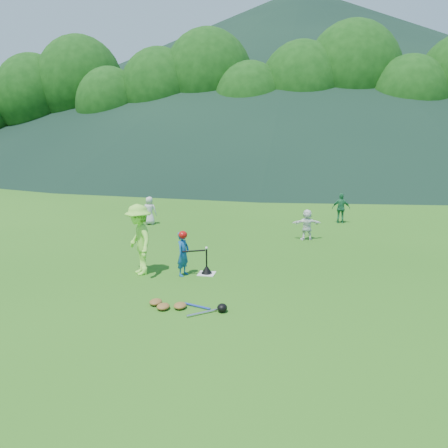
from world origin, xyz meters
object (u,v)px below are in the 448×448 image
batting_tee (207,269)px  equipment_pile (180,306)px  adult_coach (139,240)px  fielder_a (150,211)px  fielder_d (307,225)px  fielder_c (341,208)px  batter_child (183,254)px  home_plate (207,274)px

batting_tee → equipment_pile: 2.48m
adult_coach → fielder_a: (-2.13, 6.46, -0.37)m
adult_coach → fielder_d: (4.46, 4.92, -0.40)m
fielder_a → batting_tee: 7.30m
adult_coach → equipment_pile: size_ratio=1.08×
fielder_c → fielder_a: bearing=13.4°
fielder_a → fielder_d: (6.58, -1.54, -0.03)m
adult_coach → fielder_c: 10.18m
batter_child → batting_tee: size_ratio=1.78×
home_plate → adult_coach: bearing=-169.6°
fielder_a → fielder_d: 6.76m
batter_child → batting_tee: batter_child is taller
adult_coach → batting_tee: bearing=62.5°
batter_child → equipment_pile: (0.57, -2.26, -0.54)m
home_plate → batting_tee: 0.12m
adult_coach → equipment_pile: (1.78, -2.15, -0.90)m
adult_coach → equipment_pile: adult_coach is taller
fielder_d → adult_coach: bearing=35.3°
batter_child → fielder_c: 9.44m
fielder_a → fielder_c: bearing=-169.3°
home_plate → batter_child: 0.87m
batter_child → equipment_pile: size_ratio=0.67×
fielder_c → batter_child: bearing=60.7°
home_plate → fielder_d: (2.66, 4.59, 0.55)m
batter_child → fielder_d: batter_child is taller
adult_coach → fielder_c: size_ratio=1.50×
fielder_a → batting_tee: fielder_a is taller
fielder_a → fielder_c: 8.22m
batter_child → fielder_a: (-3.33, 6.35, -0.01)m
fielder_a → batting_tee: (3.93, -6.13, -0.47)m
fielder_a → fielder_d: fielder_a is taller
home_plate → adult_coach: 2.07m
batter_child → fielder_a: bearing=43.1°
adult_coach → fielder_d: bearing=99.9°
home_plate → batter_child: (-0.60, -0.22, 0.60)m
batting_tee → home_plate: bearing=0.0°
fielder_d → equipment_pile: 7.57m
home_plate → fielder_a: fielder_a is taller
fielder_d → batting_tee: 5.32m
home_plate → fielder_d: 5.33m
batter_child → equipment_pile: bearing=-150.3°
home_plate → batter_child: size_ratio=0.37×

